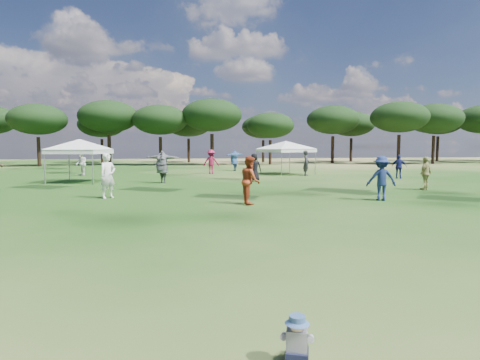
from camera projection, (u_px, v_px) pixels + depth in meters
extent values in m
cylinder|color=black|center=(39.00, 152.00, 43.31)|extent=(0.36, 0.36, 3.14)
ellipsoid|color=black|center=(38.00, 119.00, 43.02)|extent=(6.11, 6.11, 3.29)
cylinder|color=black|center=(109.00, 150.00, 45.88)|extent=(0.40, 0.40, 3.46)
ellipsoid|color=black|center=(109.00, 116.00, 45.57)|extent=(6.73, 6.73, 3.63)
cylinder|color=black|center=(161.00, 151.00, 45.63)|extent=(0.37, 0.37, 3.21)
ellipsoid|color=black|center=(160.00, 120.00, 45.34)|extent=(6.24, 6.24, 3.36)
cylinder|color=black|center=(212.00, 150.00, 46.06)|extent=(0.41, 0.41, 3.56)
ellipsoid|color=black|center=(212.00, 115.00, 45.74)|extent=(6.91, 6.91, 3.73)
cylinder|color=black|center=(270.00, 152.00, 47.49)|extent=(0.33, 0.33, 2.88)
ellipsoid|color=black|center=(270.00, 125.00, 47.23)|extent=(5.60, 5.60, 3.02)
cylinder|color=black|center=(333.00, 150.00, 51.25)|extent=(0.39, 0.39, 3.44)
ellipsoid|color=black|center=(333.00, 120.00, 50.93)|extent=(6.69, 6.69, 3.60)
cylinder|color=black|center=(399.00, 150.00, 48.43)|extent=(0.40, 0.40, 3.53)
ellipsoid|color=black|center=(400.00, 117.00, 48.11)|extent=(6.86, 6.86, 3.70)
cylinder|color=black|center=(433.00, 150.00, 49.59)|extent=(0.40, 0.40, 3.47)
ellipsoid|color=black|center=(434.00, 119.00, 49.27)|extent=(6.74, 6.74, 3.63)
cylinder|color=black|center=(102.00, 151.00, 52.96)|extent=(0.36, 0.36, 3.11)
ellipsoid|color=black|center=(101.00, 125.00, 52.67)|extent=(6.05, 6.05, 3.26)
cylinder|color=black|center=(189.00, 151.00, 53.92)|extent=(0.37, 0.37, 3.20)
ellipsoid|color=black|center=(188.00, 124.00, 53.63)|extent=(6.21, 6.21, 3.35)
cylinder|color=black|center=(263.00, 151.00, 54.31)|extent=(0.34, 0.34, 2.99)
ellipsoid|color=black|center=(263.00, 127.00, 54.04)|extent=(5.81, 5.81, 3.13)
cylinder|color=black|center=(351.00, 150.00, 56.67)|extent=(0.38, 0.38, 3.31)
ellipsoid|color=black|center=(352.00, 124.00, 56.37)|extent=(6.43, 6.43, 3.47)
cylinder|color=black|center=(437.00, 149.00, 59.13)|extent=(0.42, 0.42, 3.64)
ellipsoid|color=black|center=(439.00, 121.00, 58.80)|extent=(7.06, 7.06, 3.81)
cylinder|color=gray|center=(45.00, 168.00, 22.23)|extent=(0.06, 0.06, 1.86)
cylinder|color=gray|center=(93.00, 168.00, 22.03)|extent=(0.06, 0.06, 1.86)
cylinder|color=gray|center=(69.00, 165.00, 24.98)|extent=(0.06, 0.06, 1.86)
cylinder|color=gray|center=(112.00, 166.00, 24.78)|extent=(0.06, 0.06, 1.86)
cube|color=white|center=(80.00, 152.00, 23.43)|extent=(3.51, 3.51, 0.25)
pyramid|color=white|center=(79.00, 139.00, 23.37)|extent=(5.80, 5.80, 0.60)
cylinder|color=gray|center=(282.00, 163.00, 28.35)|extent=(0.06, 0.06, 1.86)
cylinder|color=gray|center=(315.00, 162.00, 29.94)|extent=(0.06, 0.06, 1.86)
cylinder|color=gray|center=(257.00, 162.00, 31.04)|extent=(0.06, 0.06, 1.86)
cylinder|color=gray|center=(290.00, 161.00, 32.63)|extent=(0.06, 0.06, 1.86)
cube|color=white|center=(286.00, 151.00, 30.42)|extent=(4.28, 4.28, 0.25)
pyramid|color=white|center=(286.00, 141.00, 30.36)|extent=(6.23, 6.23, 0.60)
cube|color=black|center=(297.00, 358.00, 3.80)|extent=(0.27, 0.27, 0.16)
cube|color=black|center=(290.00, 353.00, 3.97)|extent=(0.13, 0.20, 0.09)
cube|color=black|center=(305.00, 354.00, 3.94)|extent=(0.13, 0.20, 0.09)
cube|color=white|center=(297.00, 340.00, 3.79)|extent=(0.23, 0.20, 0.21)
cylinder|color=white|center=(284.00, 336.00, 3.87)|extent=(0.13, 0.21, 0.13)
cylinder|color=white|center=(311.00, 338.00, 3.82)|extent=(0.13, 0.21, 0.13)
sphere|color=#E0B293|center=(297.00, 326.00, 3.78)|extent=(0.14, 0.14, 0.14)
cone|color=teal|center=(297.00, 322.00, 3.77)|extent=(0.24, 0.24, 0.02)
cylinder|color=teal|center=(297.00, 319.00, 3.77)|extent=(0.16, 0.16, 0.06)
imported|color=white|center=(108.00, 176.00, 16.17)|extent=(0.79, 0.76, 1.83)
imported|color=#4A494E|center=(162.00, 167.00, 23.01)|extent=(2.26, 1.81, 1.88)
imported|color=silver|center=(81.00, 163.00, 28.91)|extent=(1.02, 1.09, 1.79)
imported|color=navy|center=(234.00, 160.00, 35.10)|extent=(2.05, 1.96, 1.81)
imported|color=#29272C|center=(306.00, 163.00, 28.83)|extent=(0.67, 0.79, 1.83)
imported|color=navy|center=(399.00, 167.00, 26.23)|extent=(0.97, 0.86, 1.58)
imported|color=maroon|center=(211.00, 162.00, 31.01)|extent=(1.35, 0.99, 1.88)
imported|color=#963519|center=(250.00, 180.00, 14.51)|extent=(0.68, 0.87, 1.75)
imported|color=tan|center=(426.00, 173.00, 19.38)|extent=(1.01, 0.82, 1.61)
imported|color=navy|center=(381.00, 178.00, 15.52)|extent=(1.23, 0.87, 1.73)
imported|color=black|center=(254.00, 168.00, 23.96)|extent=(0.94, 0.73, 1.70)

